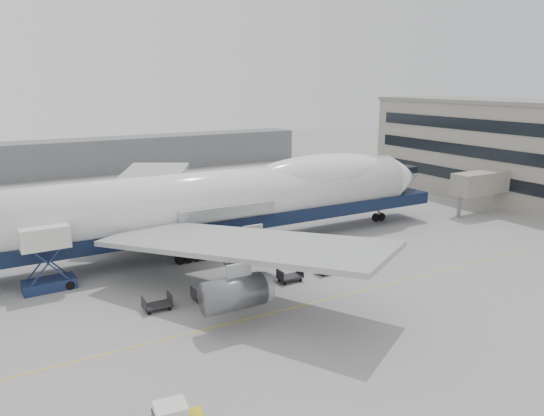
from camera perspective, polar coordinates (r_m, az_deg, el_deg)
ground at (r=49.93m, az=-1.45°, el=-8.24°), size 260.00×260.00×0.00m
apron_line at (r=45.17m, az=2.26°, el=-10.68°), size 60.00×0.15×0.01m
hangar at (r=112.41m, az=-23.64°, el=4.77°), size 110.00×8.00×7.00m
airliner at (r=58.88m, az=-6.53°, el=0.81°), size 67.00×55.30×19.98m
catering_truck at (r=51.78m, az=-23.14°, el=-4.54°), size 4.60×3.27×6.00m
dolly_0 at (r=45.51m, az=-12.25°, el=-10.09°), size 2.30×1.35×1.30m
dolly_1 at (r=46.84m, az=-7.16°, el=-9.16°), size 2.30×1.35×1.30m
dolly_2 at (r=48.52m, az=-2.42°, el=-8.24°), size 2.30×1.35×1.30m
dolly_3 at (r=50.52m, az=1.96°, el=-7.33°), size 2.30×1.35×1.30m
dolly_4 at (r=52.80m, az=5.96°, el=-6.45°), size 2.30×1.35×1.30m
dolly_5 at (r=55.32m, az=9.61°, el=-5.63°), size 2.30×1.35×1.30m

